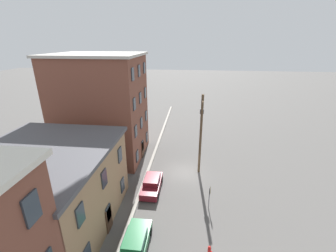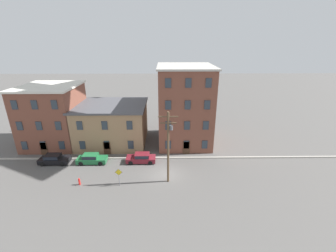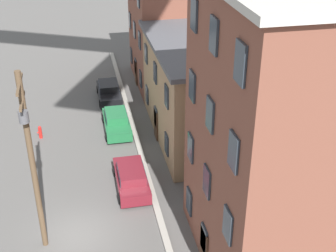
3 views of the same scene
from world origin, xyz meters
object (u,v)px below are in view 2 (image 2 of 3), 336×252
at_px(car_green, 92,158).
at_px(caution_sign, 119,175).
at_px(fire_hydrant, 79,181).
at_px(car_maroon, 141,158).
at_px(utility_pole, 168,144).
at_px(car_black, 54,159).

distance_m(car_green, caution_sign, 7.89).
bearing_deg(fire_hydrant, caution_sign, -2.76).
relative_size(car_green, car_maroon, 1.00).
bearing_deg(caution_sign, car_green, 132.33).
height_order(car_green, car_maroon, same).
distance_m(caution_sign, fire_hydrant, 5.32).
height_order(utility_pole, fire_hydrant, utility_pole).
bearing_deg(fire_hydrant, car_green, 90.89).
bearing_deg(caution_sign, utility_pole, 7.77).
bearing_deg(car_maroon, car_green, -179.19).
distance_m(car_green, fire_hydrant, 5.55).
xyz_separation_m(car_green, fire_hydrant, (0.09, -5.54, -0.27)).
bearing_deg(caution_sign, car_black, 152.22).
bearing_deg(car_maroon, car_black, -179.33).
xyz_separation_m(car_black, utility_pole, (17.17, -4.89, 4.64)).
bearing_deg(car_maroon, utility_pole, -51.34).
relative_size(caution_sign, utility_pole, 0.25).
bearing_deg(fire_hydrant, car_black, 136.11).
bearing_deg(car_green, caution_sign, -47.67).
height_order(car_maroon, fire_hydrant, car_maroon).
height_order(car_black, utility_pole, utility_pole).
bearing_deg(car_black, utility_pole, -15.89).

